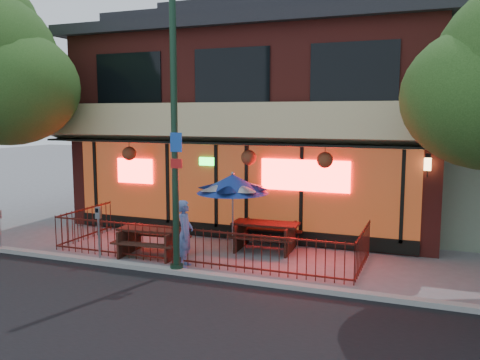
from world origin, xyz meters
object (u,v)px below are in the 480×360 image
(parking_meter_near, at_px, (99,225))
(street_light, at_px, (175,144))
(patio_umbrella, at_px, (233,184))
(picnic_table_left, at_px, (152,237))
(picnic_table_right, at_px, (266,232))
(pedestrian, at_px, (185,234))
(parking_meter_far, at_px, (0,223))

(parking_meter_near, bearing_deg, street_light, -0.07)
(parking_meter_near, bearing_deg, patio_umbrella, 37.28)
(picnic_table_left, height_order, picnic_table_right, picnic_table_right)
(street_light, relative_size, picnic_table_left, 3.70)
(street_light, height_order, parking_meter_near, street_light)
(picnic_table_left, xyz_separation_m, pedestrian, (1.33, -0.60, 0.35))
(picnic_table_left, bearing_deg, pedestrian, -24.32)
(pedestrian, height_order, parking_meter_far, pedestrian)
(picnic_table_left, bearing_deg, patio_umbrella, 28.98)
(picnic_table_right, bearing_deg, parking_meter_far, -157.75)
(parking_meter_near, relative_size, parking_meter_far, 1.26)
(street_light, xyz_separation_m, picnic_table_right, (1.37, 2.76, -2.63))
(picnic_table_right, xyz_separation_m, parking_meter_far, (-6.94, -2.84, 0.28))
(picnic_table_left, relative_size, picnic_table_right, 0.98)
(picnic_table_right, xyz_separation_m, pedestrian, (-1.40, -2.26, 0.33))
(picnic_table_left, height_order, pedestrian, pedestrian)
(picnic_table_right, xyz_separation_m, patio_umbrella, (-0.77, -0.58, 1.42))
(picnic_table_left, relative_size, parking_meter_far, 1.60)
(street_light, relative_size, parking_meter_near, 4.73)
(picnic_table_right, height_order, patio_umbrella, patio_umbrella)
(picnic_table_left, relative_size, pedestrian, 1.10)
(picnic_table_right, distance_m, pedestrian, 2.68)
(patio_umbrella, height_order, parking_meter_far, patio_umbrella)
(picnic_table_right, height_order, parking_meter_far, parking_meter_far)
(patio_umbrella, distance_m, parking_meter_near, 3.72)
(parking_meter_near, bearing_deg, parking_meter_far, -178.61)
(street_light, bearing_deg, parking_meter_near, 179.93)
(picnic_table_right, bearing_deg, patio_umbrella, -143.15)
(street_light, height_order, parking_meter_far, street_light)
(parking_meter_near, bearing_deg, pedestrian, 12.59)
(street_light, relative_size, patio_umbrella, 3.07)
(picnic_table_right, distance_m, patio_umbrella, 1.72)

